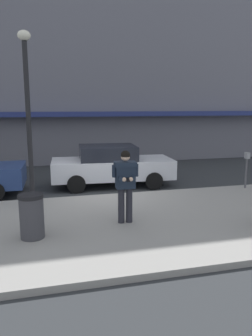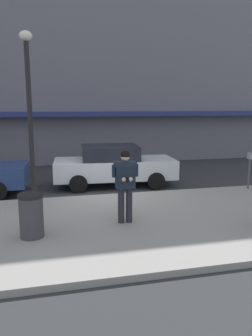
% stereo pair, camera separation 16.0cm
% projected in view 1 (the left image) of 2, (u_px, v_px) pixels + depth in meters
% --- Properties ---
extents(ground_plane, '(80.00, 80.00, 0.00)m').
position_uv_depth(ground_plane, '(102.00, 197.00, 10.95)').
color(ground_plane, '#2B2D30').
extents(sidewalk, '(32.00, 5.30, 0.14)m').
position_uv_depth(sidewalk, '(160.00, 220.00, 8.47)').
color(sidewalk, gray).
rests_on(sidewalk, ground).
extents(curb_paint_line, '(28.00, 0.12, 0.01)m').
position_uv_depth(curb_paint_line, '(131.00, 194.00, 11.24)').
color(curb_paint_line, silver).
rests_on(curb_paint_line, ground).
extents(storefront_facade, '(28.00, 4.70, 14.80)m').
position_uv_depth(storefront_facade, '(91.00, 25.00, 17.92)').
color(storefront_facade, slate).
rests_on(storefront_facade, ground).
extents(parked_sedan_mid, '(4.62, 2.17, 1.54)m').
position_uv_depth(parked_sedan_mid, '(111.00, 165.00, 12.37)').
color(parked_sedan_mid, silver).
rests_on(parked_sedan_mid, ground).
extents(man_texting_on_phone, '(0.65, 0.60, 1.81)m').
position_uv_depth(man_texting_on_phone, '(125.00, 179.00, 7.93)').
color(man_texting_on_phone, '#23232B').
rests_on(man_texting_on_phone, sidewalk).
extents(street_lamp_post, '(0.36, 0.36, 4.88)m').
position_uv_depth(street_lamp_post, '(27.00, 101.00, 9.21)').
color(street_lamp_post, black).
rests_on(street_lamp_post, sidewalk).
extents(parking_meter, '(0.12, 0.18, 1.27)m').
position_uv_depth(parking_meter, '(247.00, 165.00, 11.43)').
color(parking_meter, '#4C4C51').
rests_on(parking_meter, sidewalk).
extents(trash_bin, '(0.55, 0.55, 0.98)m').
position_uv_depth(trash_bin, '(32.00, 216.00, 7.11)').
color(trash_bin, '#38383D').
rests_on(trash_bin, sidewalk).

